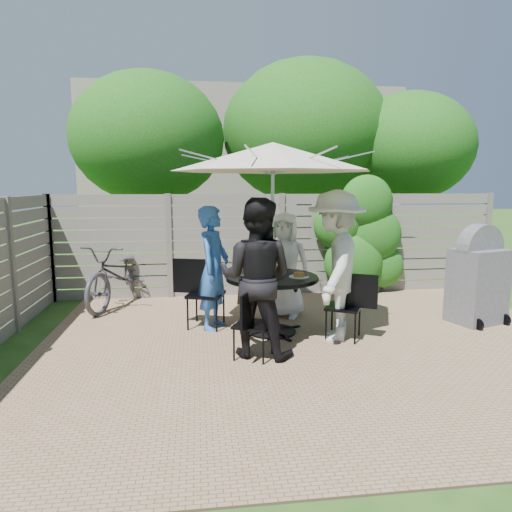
{
  "coord_description": "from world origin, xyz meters",
  "views": [
    {
      "loc": [
        -1.49,
        -5.06,
        2.0
      ],
      "look_at": [
        -0.72,
        1.03,
        1.04
      ],
      "focal_mm": 32.0,
      "sensor_mm": 36.0,
      "label": 1
    }
  ],
  "objects": [
    {
      "name": "umbrella",
      "position": [
        -0.52,
        0.83,
        2.35
      ],
      "size": [
        3.41,
        3.41,
        2.54
      ],
      "rotation": [
        0.0,
        0.0,
        -0.39
      ],
      "color": "silver",
      "rests_on": "ground"
    },
    {
      "name": "coffee_cup",
      "position": [
        -0.35,
        0.99,
        0.86
      ],
      "size": [
        0.08,
        0.08,
        0.12
      ],
      "primitive_type": "cylinder",
      "color": "#C6B293",
      "rests_on": "patio_table"
    },
    {
      "name": "person_back",
      "position": [
        -0.21,
        1.59,
        0.8
      ],
      "size": [
        0.92,
        0.77,
        1.6
      ],
      "primitive_type": "imported",
      "rotation": [
        0.0,
        0.0,
        5.89
      ],
      "color": "white",
      "rests_on": "ground"
    },
    {
      "name": "glass_back",
      "position": [
        -0.52,
        1.11,
        0.87
      ],
      "size": [
        0.07,
        0.07,
        0.14
      ],
      "primitive_type": "cylinder",
      "color": "silver",
      "rests_on": "patio_table"
    },
    {
      "name": "chair_left",
      "position": [
        -1.42,
        1.19,
        0.3
      ],
      "size": [
        0.75,
        0.59,
        0.98
      ],
      "rotation": [
        0.0,
        0.0,
        5.98
      ],
      "color": "black",
      "rests_on": "ground"
    },
    {
      "name": "person_front",
      "position": [
        -0.84,
        0.06,
        0.93
      ],
      "size": [
        1.1,
        1.0,
        1.86
      ],
      "primitive_type": "imported",
      "rotation": [
        0.0,
        0.0,
        2.75
      ],
      "color": "black",
      "rests_on": "ground"
    },
    {
      "name": "glass_left",
      "position": [
        -0.8,
        0.83,
        0.87
      ],
      "size": [
        0.07,
        0.07,
        0.14
      ],
      "primitive_type": "cylinder",
      "color": "silver",
      "rests_on": "patio_table"
    },
    {
      "name": "patio_table",
      "position": [
        -0.52,
        0.83,
        0.56
      ],
      "size": [
        1.59,
        1.59,
        0.8
      ],
      "rotation": [
        0.0,
        0.0,
        -0.39
      ],
      "color": "black",
      "rests_on": "ground"
    },
    {
      "name": "chair_back",
      "position": [
        -0.16,
        1.72,
        0.27
      ],
      "size": [
        0.57,
        0.68,
        0.89
      ],
      "rotation": [
        0.0,
        0.0,
        4.3
      ],
      "color": "black",
      "rests_on": "ground"
    },
    {
      "name": "chair_right",
      "position": [
        0.37,
        0.46,
        0.27
      ],
      "size": [
        0.67,
        0.58,
        0.89
      ],
      "rotation": [
        0.0,
        0.0,
        2.65
      ],
      "color": "black",
      "rests_on": "ground"
    },
    {
      "name": "syrup_jug",
      "position": [
        -0.56,
        0.89,
        0.88
      ],
      "size": [
        0.09,
        0.09,
        0.16
      ],
      "primitive_type": "cylinder",
      "color": "#59280C",
      "rests_on": "patio_table"
    },
    {
      "name": "glass_front",
      "position": [
        -0.52,
        0.55,
        0.87
      ],
      "size": [
        0.07,
        0.07,
        0.14
      ],
      "primitive_type": "cylinder",
      "color": "silver",
      "rests_on": "patio_table"
    },
    {
      "name": "plate_front",
      "position": [
        -0.66,
        0.49,
        0.82
      ],
      "size": [
        0.26,
        0.26,
        0.06
      ],
      "color": "white",
      "rests_on": "patio_table"
    },
    {
      "name": "bicycle",
      "position": [
        -2.79,
        2.6,
        0.53
      ],
      "size": [
        1.34,
        2.14,
        1.06
      ],
      "primitive_type": "imported",
      "rotation": [
        0.0,
        0.0,
        -0.34
      ],
      "color": "#333338",
      "rests_on": "ground"
    },
    {
      "name": "bbq_grill",
      "position": [
        2.5,
        0.91,
        0.66
      ],
      "size": [
        0.84,
        0.73,
        1.45
      ],
      "rotation": [
        0.0,
        0.0,
        0.3
      ],
      "color": "slate",
      "rests_on": "ground"
    },
    {
      "name": "plate_back",
      "position": [
        -0.39,
        1.16,
        0.82
      ],
      "size": [
        0.26,
        0.26,
        0.06
      ],
      "color": "white",
      "rests_on": "patio_table"
    },
    {
      "name": "person_right",
      "position": [
        0.25,
        0.51,
        0.97
      ],
      "size": [
        1.14,
        1.43,
        1.94
      ],
      "primitive_type": "imported",
      "rotation": [
        0.0,
        0.0,
        4.32
      ],
      "color": "silver",
      "rests_on": "ground"
    },
    {
      "name": "plate_right",
      "position": [
        -0.19,
        0.69,
        0.82
      ],
      "size": [
        0.26,
        0.26,
        0.06
      ],
      "color": "white",
      "rests_on": "patio_table"
    },
    {
      "name": "backyard_envelope",
      "position": [
        0.09,
        10.29,
        2.61
      ],
      "size": [
        60.0,
        60.0,
        5.0
      ],
      "color": "#264917",
      "rests_on": "ground"
    },
    {
      "name": "chair_front",
      "position": [
        -0.89,
        -0.07,
        0.25
      ],
      "size": [
        0.54,
        0.64,
        0.84
      ],
      "rotation": [
        0.0,
        0.0,
        1.12
      ],
      "color": "black",
      "rests_on": "ground"
    },
    {
      "name": "plate_left",
      "position": [
        -0.86,
        0.96,
        0.82
      ],
      "size": [
        0.26,
        0.26,
        0.06
      ],
      "color": "white",
      "rests_on": "patio_table"
    },
    {
      "name": "person_left",
      "position": [
        -1.29,
        1.14,
        0.86
      ],
      "size": [
        0.62,
        0.74,
        1.72
      ],
      "primitive_type": "imported",
      "rotation": [
        0.0,
        0.0,
        7.47
      ],
      "color": "blue",
      "rests_on": "ground"
    }
  ]
}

